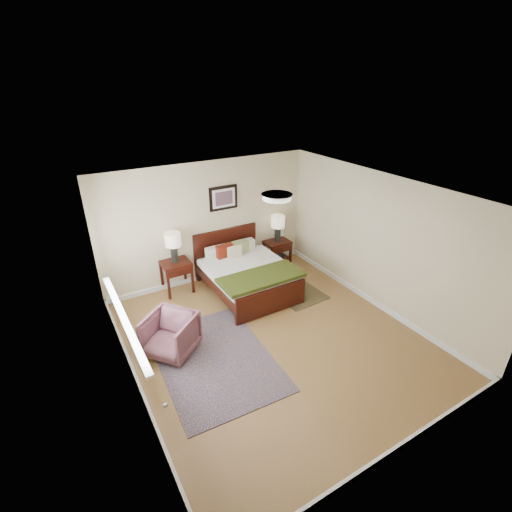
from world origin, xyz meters
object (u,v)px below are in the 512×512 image
(bed, at_px, (246,270))
(rug_persian, at_px, (215,359))
(nightstand_right, at_px, (277,250))
(nightstand_left, at_px, (176,268))
(lamp_left, at_px, (173,243))
(armchair, at_px, (170,335))
(lamp_right, at_px, (278,224))

(bed, height_order, rug_persian, bed)
(nightstand_right, xyz_separation_m, rug_persian, (-2.63, -2.23, -0.34))
(nightstand_left, height_order, nightstand_right, nightstand_left)
(nightstand_left, bearing_deg, rug_persian, -95.45)
(lamp_left, bearing_deg, rug_persian, -95.40)
(nightstand_left, height_order, armchair, armchair)
(lamp_left, height_order, lamp_right, lamp_left)
(nightstand_left, relative_size, rug_persian, 0.29)
(nightstand_left, bearing_deg, lamp_left, 90.00)
(bed, height_order, lamp_right, lamp_right)
(rug_persian, bearing_deg, nightstand_right, 43.28)
(lamp_left, distance_m, armchair, 2.01)
(lamp_left, height_order, rug_persian, lamp_left)
(nightstand_right, height_order, lamp_left, lamp_left)
(bed, xyz_separation_m, rug_persian, (-1.41, -1.54, -0.47))
(nightstand_right, relative_size, lamp_left, 0.92)
(nightstand_left, relative_size, armchair, 0.90)
(bed, relative_size, nightstand_left, 2.89)
(armchair, xyz_separation_m, rug_persian, (0.51, -0.51, -0.33))
(lamp_left, bearing_deg, armchair, -112.62)
(lamp_left, xyz_separation_m, rug_persian, (-0.21, -2.24, -1.07))
(lamp_left, xyz_separation_m, armchair, (-0.72, -1.73, -0.74))
(bed, height_order, lamp_left, lamp_left)
(bed, xyz_separation_m, lamp_left, (-1.20, 0.71, 0.60))
(lamp_right, relative_size, armchair, 0.83)
(lamp_left, distance_m, rug_persian, 2.49)
(nightstand_left, distance_m, lamp_left, 0.55)
(nightstand_left, bearing_deg, armchair, -112.88)
(nightstand_left, relative_size, lamp_left, 1.08)
(lamp_right, height_order, armchair, lamp_right)
(lamp_right, bearing_deg, armchair, -151.14)
(lamp_left, bearing_deg, bed, -30.50)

